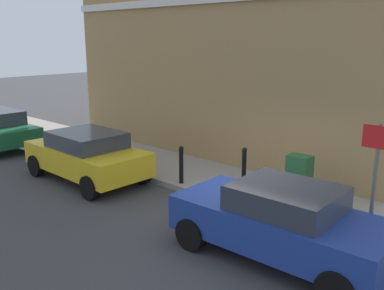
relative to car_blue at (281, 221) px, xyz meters
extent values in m
plane|color=#38383A|center=(0.60, 1.30, -0.75)|extent=(80.00, 80.00, 0.00)
cube|color=gray|center=(2.56, 7.30, -0.68)|extent=(2.48, 30.00, 0.15)
cube|color=#9E7A4C|center=(7.31, 5.39, 3.34)|extent=(7.03, 12.19, 8.19)
cube|color=silver|center=(3.76, 5.39, 4.36)|extent=(0.12, 12.19, 0.24)
cube|color=navy|center=(0.00, 0.02, -0.09)|extent=(1.79, 4.03, 0.68)
cube|color=#2D333D|center=(0.00, -0.09, 0.46)|extent=(1.54, 1.86, 0.47)
cylinder|color=black|center=(-0.83, 1.45, -0.43)|extent=(0.24, 0.65, 0.64)
cylinder|color=black|center=(0.76, 1.49, -0.43)|extent=(0.24, 0.65, 0.64)
cylinder|color=black|center=(-0.76, -1.44, -0.43)|extent=(0.24, 0.65, 0.64)
cylinder|color=black|center=(0.83, -1.40, -0.43)|extent=(0.24, 0.65, 0.64)
cube|color=gold|center=(0.27, 6.53, -0.10)|extent=(1.87, 3.95, 0.66)
cube|color=#2D333D|center=(0.27, 6.47, 0.44)|extent=(1.62, 2.01, 0.46)
cylinder|color=black|center=(-0.55, 7.95, -0.43)|extent=(0.23, 0.64, 0.64)
cylinder|color=black|center=(1.15, 7.92, -0.43)|extent=(0.23, 0.64, 0.64)
cylinder|color=black|center=(-0.60, 5.13, -0.43)|extent=(0.23, 0.64, 0.64)
cylinder|color=black|center=(1.10, 5.10, -0.43)|extent=(0.23, 0.64, 0.64)
cylinder|color=black|center=(1.00, 10.88, -0.43)|extent=(0.22, 0.64, 0.64)
cube|color=#1E4C28|center=(2.48, 1.00, -0.03)|extent=(0.40, 0.55, 1.15)
cube|color=#333333|center=(2.48, 1.00, -0.56)|extent=(0.46, 0.61, 0.08)
cylinder|color=black|center=(2.58, 2.67, -0.13)|extent=(0.12, 0.12, 0.95)
sphere|color=black|center=(2.58, 2.67, 0.37)|extent=(0.14, 0.14, 0.14)
cylinder|color=black|center=(1.57, 4.02, -0.13)|extent=(0.12, 0.12, 0.95)
sphere|color=black|center=(1.57, 4.02, 0.37)|extent=(0.14, 0.14, 0.14)
cylinder|color=#59595B|center=(1.65, -1.03, 0.55)|extent=(0.08, 0.08, 2.30)
cube|color=white|center=(1.63, -1.03, 1.45)|extent=(0.03, 0.56, 0.40)
cube|color=red|center=(1.62, -1.03, 1.45)|extent=(0.01, 0.60, 0.44)
camera|label=1|loc=(-6.45, -3.70, 3.23)|focal=40.22mm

